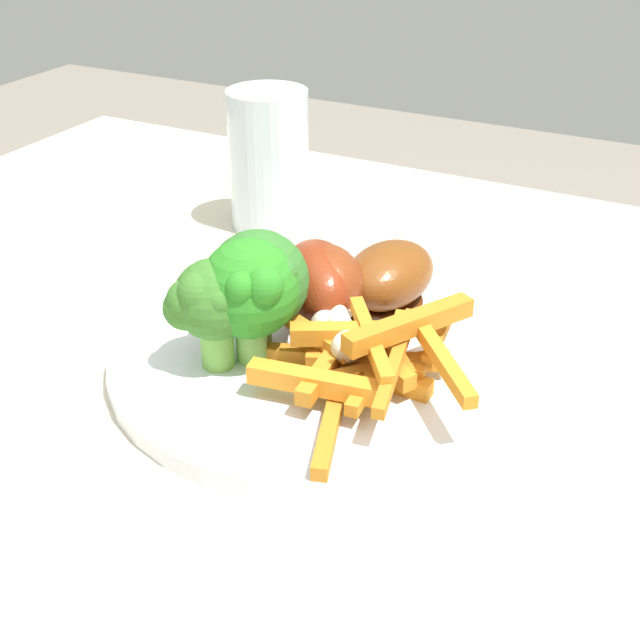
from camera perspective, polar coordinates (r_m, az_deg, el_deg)
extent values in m
cube|color=beige|center=(0.51, 0.12, -8.35)|extent=(1.04, 0.86, 0.03)
cylinder|color=#9C9582|center=(1.19, -11.64, -6.17)|extent=(0.06, 0.06, 0.72)
cylinder|color=silver|center=(0.55, 0.00, -2.34)|extent=(0.27, 0.27, 0.01)
cylinder|color=#7FAE52|center=(0.55, -4.04, -0.64)|extent=(0.01, 0.01, 0.02)
sphere|color=#306C29|center=(0.53, -4.17, 2.67)|extent=(0.06, 0.06, 0.06)
sphere|color=#306C29|center=(0.50, -4.70, 2.48)|extent=(0.02, 0.02, 0.02)
sphere|color=#306C29|center=(0.51, -5.88, 2.76)|extent=(0.03, 0.03, 0.03)
sphere|color=#306C29|center=(0.51, -2.64, 3.15)|extent=(0.02, 0.02, 0.02)
sphere|color=#306C29|center=(0.50, -4.51, 2.71)|extent=(0.03, 0.03, 0.03)
sphere|color=#306C29|center=(0.51, -4.12, 2.05)|extent=(0.03, 0.03, 0.03)
cylinder|color=#79BC4B|center=(0.53, -6.90, -1.72)|extent=(0.02, 0.02, 0.03)
sphere|color=#376F26|center=(0.51, -7.12, 1.38)|extent=(0.05, 0.05, 0.05)
sphere|color=#376F26|center=(0.50, -8.30, 1.67)|extent=(0.03, 0.03, 0.03)
sphere|color=#376F26|center=(0.51, -8.81, 1.28)|extent=(0.03, 0.03, 0.03)
sphere|color=#376F26|center=(0.51, -9.28, 0.61)|extent=(0.03, 0.03, 0.03)
sphere|color=#376F26|center=(0.50, -5.91, 1.60)|extent=(0.02, 0.02, 0.02)
sphere|color=#376F26|center=(0.49, -7.01, 1.07)|extent=(0.02, 0.02, 0.02)
cylinder|color=#81BE54|center=(0.53, -4.61, -1.39)|extent=(0.02, 0.02, 0.03)
sphere|color=#2A8020|center=(0.51, -4.78, 2.12)|extent=(0.06, 0.06, 0.06)
sphere|color=#2A8020|center=(0.49, -3.74, 2.33)|extent=(0.02, 0.02, 0.02)
sphere|color=#2A8020|center=(0.52, -2.84, 3.90)|extent=(0.02, 0.02, 0.02)
sphere|color=#2A8020|center=(0.49, -5.19, 2.35)|extent=(0.02, 0.02, 0.02)
sphere|color=#2A8020|center=(0.49, -5.31, 2.22)|extent=(0.02, 0.02, 0.02)
sphere|color=#2A8020|center=(0.51, -7.65, 2.12)|extent=(0.03, 0.03, 0.03)
sphere|color=#2A8020|center=(0.53, -4.59, 3.18)|extent=(0.02, 0.02, 0.02)
cube|color=orange|center=(0.51, 3.76, -3.71)|extent=(0.07, 0.01, 0.01)
cube|color=#C2741D|center=(0.51, 4.53, -3.24)|extent=(0.05, 0.06, 0.01)
cube|color=orange|center=(0.53, -0.65, -2.40)|extent=(0.07, 0.03, 0.01)
cube|color=#C0721D|center=(0.53, 7.93, -1.15)|extent=(0.02, 0.06, 0.01)
cube|color=orange|center=(0.50, 3.42, -1.31)|extent=(0.06, 0.08, 0.01)
cube|color=orange|center=(0.53, -0.78, -0.74)|extent=(0.07, 0.04, 0.01)
cube|color=orange|center=(0.50, 3.80, -3.36)|extent=(0.02, 0.09, 0.01)
cube|color=#BF721D|center=(0.49, 5.13, -2.65)|extent=(0.03, 0.11, 0.01)
cube|color=orange|center=(0.54, 5.08, -1.25)|extent=(0.02, 0.06, 0.01)
cube|color=orange|center=(0.48, 8.43, -2.97)|extent=(0.06, 0.06, 0.01)
cube|color=#C3741D|center=(0.51, 6.02, -0.30)|extent=(0.06, 0.09, 0.01)
cube|color=#BF721D|center=(0.48, 0.85, -6.45)|extent=(0.04, 0.10, 0.01)
cube|color=orange|center=(0.51, 3.77, -2.75)|extent=(0.08, 0.04, 0.01)
cube|color=#C2741D|center=(0.51, 3.64, -3.06)|extent=(0.06, 0.02, 0.01)
cube|color=orange|center=(0.51, 0.54, -2.96)|extent=(0.02, 0.08, 0.01)
cube|color=orange|center=(0.51, 1.38, -0.93)|extent=(0.06, 0.04, 0.01)
cube|color=orange|center=(0.52, 2.34, -1.75)|extent=(0.09, 0.06, 0.01)
cube|color=orange|center=(0.49, -0.57, -4.29)|extent=(0.08, 0.02, 0.01)
cylinder|color=#561E0D|center=(0.58, 0.53, 0.27)|extent=(0.04, 0.04, 0.00)
ellipsoid|color=maroon|center=(0.57, 0.54, 2.45)|extent=(0.08, 0.08, 0.05)
cylinder|color=beige|center=(0.52, 1.71, -0.69)|extent=(0.04, 0.04, 0.01)
sphere|color=silver|center=(0.50, 2.21, -1.95)|extent=(0.02, 0.02, 0.02)
cylinder|color=#50230C|center=(0.60, 4.55, 1.33)|extent=(0.05, 0.05, 0.00)
ellipsoid|color=brown|center=(0.59, 4.63, 3.06)|extent=(0.07, 0.09, 0.04)
cylinder|color=beige|center=(0.55, 1.37, 0.43)|extent=(0.02, 0.04, 0.01)
sphere|color=silver|center=(0.54, 0.35, -0.34)|extent=(0.02, 0.02, 0.02)
cylinder|color=#58190B|center=(0.58, -0.07, 0.40)|extent=(0.05, 0.05, 0.00)
ellipsoid|color=maroon|center=(0.57, -0.08, 2.58)|extent=(0.09, 0.10, 0.05)
cylinder|color=beige|center=(0.52, 1.27, -0.75)|extent=(0.03, 0.03, 0.01)
sphere|color=silver|center=(0.51, 1.68, -1.69)|extent=(0.02, 0.02, 0.02)
cylinder|color=silver|center=(0.73, -3.45, 10.68)|extent=(0.07, 0.07, 0.12)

